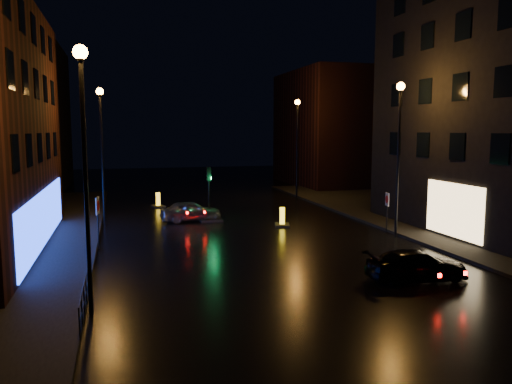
# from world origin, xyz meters

# --- Properties ---
(ground) EXTENTS (120.00, 120.00, 0.00)m
(ground) POSITION_xyz_m (0.00, 0.00, 0.00)
(ground) COLOR black
(ground) RESTS_ON ground
(pavement_right) EXTENTS (12.00, 44.00, 0.15)m
(pavement_right) POSITION_xyz_m (14.00, 8.00, 0.07)
(pavement_right) COLOR black
(pavement_right) RESTS_ON ground
(building_right) EXTENTS (10.00, 14.00, 15.00)m
(building_right) POSITION_xyz_m (15.00, 6.00, 7.50)
(building_right) COLOR black
(building_right) RESTS_ON ground
(building_far_left) EXTENTS (8.00, 16.00, 14.00)m
(building_far_left) POSITION_xyz_m (-16.00, 35.00, 7.00)
(building_far_left) COLOR black
(building_far_left) RESTS_ON ground
(building_far_right) EXTENTS (8.00, 14.00, 12.00)m
(building_far_right) POSITION_xyz_m (15.00, 32.00, 6.00)
(building_far_right) COLOR black
(building_far_right) RESTS_ON ground
(street_lamp_lnear) EXTENTS (0.44, 0.44, 8.37)m
(street_lamp_lnear) POSITION_xyz_m (-7.80, -2.00, 5.56)
(street_lamp_lnear) COLOR black
(street_lamp_lnear) RESTS_ON ground
(street_lamp_lfar) EXTENTS (0.44, 0.44, 8.37)m
(street_lamp_lfar) POSITION_xyz_m (-7.80, 14.00, 5.56)
(street_lamp_lfar) COLOR black
(street_lamp_lfar) RESTS_ON ground
(street_lamp_rnear) EXTENTS (0.44, 0.44, 8.37)m
(street_lamp_rnear) POSITION_xyz_m (7.80, 6.00, 5.56)
(street_lamp_rnear) COLOR black
(street_lamp_rnear) RESTS_ON ground
(street_lamp_rfar) EXTENTS (0.44, 0.44, 8.37)m
(street_lamp_rfar) POSITION_xyz_m (7.80, 22.00, 5.56)
(street_lamp_rfar) COLOR black
(street_lamp_rfar) RESTS_ON ground
(traffic_signal) EXTENTS (1.40, 2.40, 3.45)m
(traffic_signal) POSITION_xyz_m (-1.20, 14.00, 0.50)
(traffic_signal) COLOR black
(traffic_signal) RESTS_ON ground
(guard_railing) EXTENTS (0.05, 6.04, 1.00)m
(guard_railing) POSITION_xyz_m (-8.00, -1.00, 0.74)
(guard_railing) COLOR black
(guard_railing) RESTS_ON ground
(silver_hatchback) EXTENTS (3.99, 1.89, 1.32)m
(silver_hatchback) POSITION_xyz_m (-2.46, 13.66, 0.66)
(silver_hatchback) COLOR #ABAFB3
(silver_hatchback) RESTS_ON ground
(dark_sedan) EXTENTS (4.11, 1.74, 1.18)m
(dark_sedan) POSITION_xyz_m (4.33, -1.35, 0.59)
(dark_sedan) COLOR black
(dark_sedan) RESTS_ON ground
(bollard_near) EXTENTS (1.18, 1.49, 1.14)m
(bollard_near) POSITION_xyz_m (2.73, 10.60, 0.25)
(bollard_near) COLOR black
(bollard_near) RESTS_ON ground
(bollard_far) EXTENTS (1.06, 1.40, 1.11)m
(bollard_far) POSITION_xyz_m (-4.05, 20.26, 0.24)
(bollard_far) COLOR black
(bollard_far) RESTS_ON ground
(road_sign_left) EXTENTS (0.17, 0.62, 2.58)m
(road_sign_left) POSITION_xyz_m (-7.90, 7.32, 1.93)
(road_sign_left) COLOR black
(road_sign_left) RESTS_ON ground
(road_sign_right) EXTENTS (0.17, 0.55, 2.29)m
(road_sign_right) POSITION_xyz_m (7.90, 7.16, 1.71)
(road_sign_right) COLOR black
(road_sign_right) RESTS_ON ground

